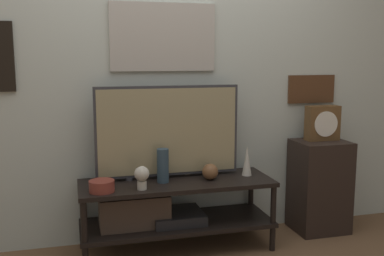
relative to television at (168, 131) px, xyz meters
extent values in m
cube|color=beige|center=(0.04, 0.18, 0.51)|extent=(6.40, 0.06, 2.70)
cube|color=#B2ADA3|center=(0.00, 0.14, 0.66)|extent=(0.76, 0.02, 0.48)
cube|color=#B2BCC6|center=(0.00, 0.13, 0.66)|extent=(0.73, 0.01, 0.44)
cube|color=#4C2D19|center=(1.19, 0.14, 0.27)|extent=(0.40, 0.02, 0.22)
cube|color=#2D2D33|center=(1.19, 0.13, 0.27)|extent=(0.36, 0.01, 0.18)
cube|color=black|center=(0.04, -0.10, -0.35)|extent=(1.34, 0.47, 0.03)
cube|color=black|center=(0.04, -0.10, -0.65)|extent=(1.34, 0.47, 0.03)
cylinder|color=black|center=(-0.60, -0.31, -0.59)|extent=(0.04, 0.04, 0.50)
cylinder|color=black|center=(0.68, -0.31, -0.59)|extent=(0.04, 0.04, 0.50)
cylinder|color=black|center=(-0.60, 0.10, -0.59)|extent=(0.04, 0.04, 0.50)
cylinder|color=black|center=(0.68, 0.10, -0.59)|extent=(0.04, 0.04, 0.50)
cube|color=black|center=(0.04, -0.10, -0.60)|extent=(0.36, 0.33, 0.07)
cube|color=#47382D|center=(-0.26, -0.10, -0.52)|extent=(0.47, 0.26, 0.22)
cylinder|color=#333338|center=(-0.28, 0.00, -0.33)|extent=(0.05, 0.05, 0.02)
cylinder|color=#333338|center=(0.28, 0.00, -0.33)|extent=(0.05, 0.05, 0.02)
cube|color=#333338|center=(0.00, 0.00, 0.00)|extent=(1.02, 0.04, 0.64)
cube|color=#998C66|center=(0.00, -0.01, 0.00)|extent=(0.99, 0.01, 0.60)
cylinder|color=brown|center=(-0.48, -0.22, -0.30)|extent=(0.16, 0.16, 0.07)
cylinder|color=#2D4251|center=(-0.06, -0.11, -0.22)|extent=(0.08, 0.08, 0.23)
sphere|color=brown|center=(0.27, -0.13, -0.28)|extent=(0.11, 0.11, 0.11)
cone|color=beige|center=(0.57, -0.08, -0.23)|extent=(0.07, 0.07, 0.22)
cylinder|color=beige|center=(0.15, 0.08, -0.28)|extent=(0.07, 0.07, 0.11)
cylinder|color=beige|center=(-0.23, -0.24, -0.31)|extent=(0.06, 0.06, 0.06)
sphere|color=beige|center=(-0.23, -0.24, -0.23)|extent=(0.10, 0.10, 0.10)
cube|color=black|center=(1.20, -0.04, -0.48)|extent=(0.40, 0.34, 0.71)
cube|color=brown|center=(1.22, -0.01, 0.01)|extent=(0.26, 0.10, 0.27)
cylinder|color=white|center=(1.22, -0.06, 0.01)|extent=(0.19, 0.01, 0.19)
camera|label=1|loc=(-0.64, -3.06, 0.52)|focal=42.00mm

